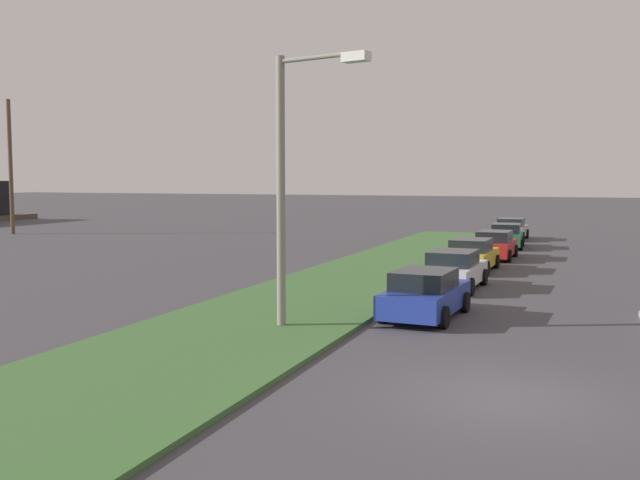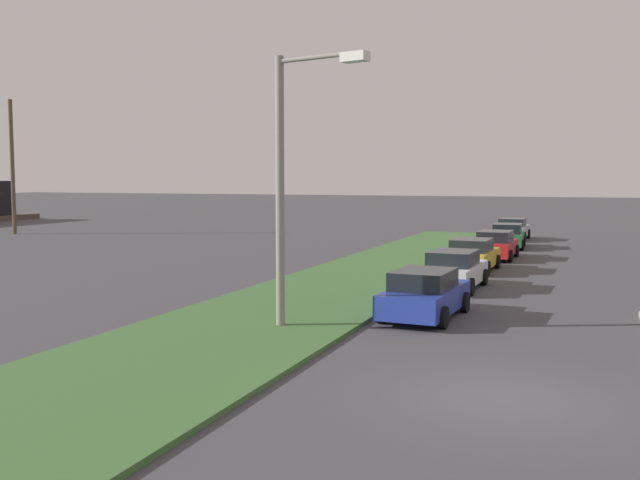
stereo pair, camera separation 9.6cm
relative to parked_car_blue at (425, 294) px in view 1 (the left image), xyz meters
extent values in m
plane|color=#423F44|center=(-7.25, -3.16, -0.72)|extent=(300.00, 300.00, 0.00)
cube|color=#3D6633|center=(2.75, 4.34, -0.66)|extent=(60.00, 6.00, 0.12)
cube|color=#23389E|center=(0.05, 0.00, -0.15)|extent=(4.39, 2.03, 0.70)
cube|color=black|center=(-0.15, 0.01, 0.48)|extent=(2.28, 1.72, 0.55)
cylinder|color=black|center=(1.45, 0.82, -0.40)|extent=(0.65, 0.25, 0.64)
cylinder|color=black|center=(1.35, -0.97, -0.40)|extent=(0.65, 0.25, 0.64)
cylinder|color=black|center=(-1.25, 0.97, -0.40)|extent=(0.65, 0.25, 0.64)
cylinder|color=black|center=(-1.35, -0.83, -0.40)|extent=(0.65, 0.25, 0.64)
cube|color=silver|center=(6.01, 0.23, -0.15)|extent=(4.36, 1.96, 0.70)
cube|color=black|center=(5.81, 0.23, 0.48)|extent=(2.26, 1.68, 0.55)
cylinder|color=black|center=(7.39, 1.08, -0.40)|extent=(0.65, 0.24, 0.64)
cylinder|color=black|center=(7.33, -0.72, -0.40)|extent=(0.65, 0.24, 0.64)
cylinder|color=black|center=(4.69, 1.18, -0.40)|extent=(0.65, 0.24, 0.64)
cylinder|color=black|center=(4.63, -0.62, -0.40)|extent=(0.65, 0.24, 0.64)
cube|color=gold|center=(11.51, 0.41, -0.15)|extent=(4.36, 1.94, 0.70)
cube|color=black|center=(11.31, 0.42, 0.48)|extent=(2.25, 1.67, 0.55)
cylinder|color=black|center=(12.89, 1.27, -0.40)|extent=(0.65, 0.24, 0.64)
cylinder|color=black|center=(12.83, -0.53, -0.40)|extent=(0.65, 0.24, 0.64)
cylinder|color=black|center=(10.20, 1.36, -0.40)|extent=(0.65, 0.24, 0.64)
cylinder|color=black|center=(10.13, -0.44, -0.40)|extent=(0.65, 0.24, 0.64)
cube|color=red|center=(16.84, 0.06, -0.15)|extent=(4.33, 1.88, 0.70)
cube|color=black|center=(16.64, 0.06, 0.48)|extent=(2.23, 1.64, 0.55)
cylinder|color=black|center=(18.21, 0.94, -0.40)|extent=(0.64, 0.23, 0.64)
cylinder|color=black|center=(18.17, -0.86, -0.40)|extent=(0.64, 0.23, 0.64)
cylinder|color=black|center=(15.51, 0.99, -0.40)|extent=(0.64, 0.23, 0.64)
cylinder|color=black|center=(15.47, -0.81, -0.40)|extent=(0.64, 0.23, 0.64)
cube|color=#1E6B38|center=(23.06, 0.16, -0.15)|extent=(4.39, 2.03, 0.70)
cube|color=black|center=(22.86, 0.15, 0.48)|extent=(2.28, 1.72, 0.55)
cylinder|color=black|center=(24.36, 1.13, -0.40)|extent=(0.65, 0.25, 0.64)
cylinder|color=black|center=(24.46, -0.66, -0.40)|extent=(0.65, 0.25, 0.64)
cylinder|color=black|center=(21.66, 0.99, -0.40)|extent=(0.65, 0.25, 0.64)
cylinder|color=black|center=(21.76, -0.81, -0.40)|extent=(0.65, 0.25, 0.64)
cube|color=#B2B5BA|center=(29.05, 0.49, -0.15)|extent=(4.33, 1.87, 0.70)
cube|color=black|center=(28.85, 0.49, 0.48)|extent=(2.23, 1.64, 0.55)
cylinder|color=black|center=(30.42, 1.37, -0.40)|extent=(0.64, 0.23, 0.64)
cylinder|color=black|center=(30.39, -0.43, -0.40)|extent=(0.64, 0.23, 0.64)
cylinder|color=black|center=(27.72, 1.41, -0.40)|extent=(0.64, 0.23, 0.64)
cylinder|color=black|center=(27.69, -0.39, -0.40)|extent=(0.64, 0.23, 0.64)
cylinder|color=gray|center=(-3.02, 3.39, 3.03)|extent=(0.24, 0.24, 7.50)
cylinder|color=gray|center=(-3.30, 2.22, 6.63)|extent=(0.67, 2.36, 0.12)
cube|color=silver|center=(-3.57, 1.06, 6.53)|extent=(0.51, 0.76, 0.24)
cylinder|color=brown|center=(20.73, 35.97, 4.28)|extent=(0.30, 0.30, 10.00)
camera|label=1|loc=(-21.03, -4.62, 3.50)|focal=40.16mm
camera|label=2|loc=(-20.99, -4.71, 3.50)|focal=40.16mm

